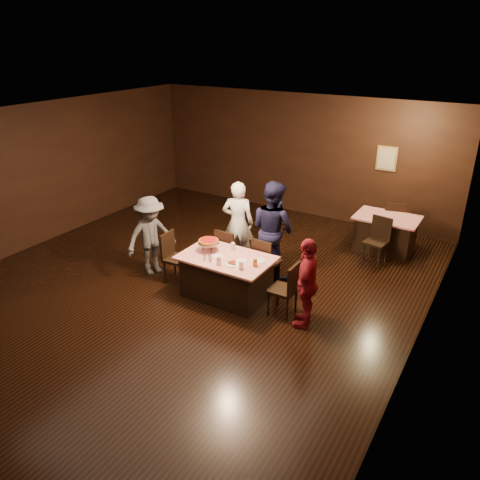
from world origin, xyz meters
name	(u,v)px	position (x,y,z in m)	size (l,w,h in m)	color
room	(170,179)	(0.00, 0.01, 2.14)	(10.00, 10.04, 3.02)	black
main_table	(226,277)	(0.81, 0.40, 0.39)	(1.60, 1.00, 0.77)	#B30F0B
back_table	(385,234)	(2.66, 3.78, 0.39)	(1.30, 0.90, 0.77)	#AF0B1D
chair_far_left	(230,251)	(0.41, 1.15, 0.47)	(0.42, 0.42, 0.95)	black
chair_far_right	(267,261)	(1.21, 1.15, 0.47)	(0.42, 0.42, 0.95)	black
chair_end_left	(177,258)	(-0.29, 0.40, 0.47)	(0.42, 0.42, 0.95)	black
chair_end_right	(283,289)	(1.91, 0.40, 0.47)	(0.42, 0.42, 0.95)	black
chair_back_near	(376,241)	(2.66, 3.08, 0.47)	(0.42, 0.42, 0.95)	black
chair_back_far	(393,221)	(2.66, 4.38, 0.47)	(0.42, 0.42, 0.95)	black
diner_white_jacket	(238,223)	(0.26, 1.68, 0.85)	(0.62, 0.41, 1.71)	white
diner_navy_hoodie	(273,229)	(1.10, 1.57, 0.94)	(0.91, 0.71, 1.87)	black
diner_grey_knit	(151,236)	(-0.91, 0.42, 0.78)	(1.00, 0.58, 1.56)	#545459
diner_red_shirt	(307,283)	(2.36, 0.32, 0.75)	(0.88, 0.37, 1.50)	maroon
pizza_stand	(209,242)	(0.41, 0.45, 0.95)	(0.38, 0.38, 0.22)	black
plate_with_slice	(233,263)	(1.06, 0.22, 0.80)	(0.25, 0.25, 0.06)	white
plate_empty	(258,261)	(1.36, 0.55, 0.78)	(0.25, 0.25, 0.01)	white
glass_front_left	(219,261)	(0.86, 0.10, 0.84)	(0.08, 0.08, 0.14)	silver
glass_front_right	(241,265)	(1.26, 0.15, 0.84)	(0.08, 0.08, 0.14)	silver
glass_amber	(255,263)	(1.41, 0.35, 0.84)	(0.08, 0.08, 0.14)	#BF7F26
glass_back	(233,246)	(0.76, 0.70, 0.84)	(0.08, 0.08, 0.14)	silver
condiments	(208,258)	(0.63, 0.12, 0.82)	(0.17, 0.10, 0.09)	silver
napkin_center	(241,261)	(1.11, 0.40, 0.77)	(0.16, 0.16, 0.01)	white
napkin_left	(217,256)	(0.66, 0.35, 0.77)	(0.16, 0.16, 0.01)	white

